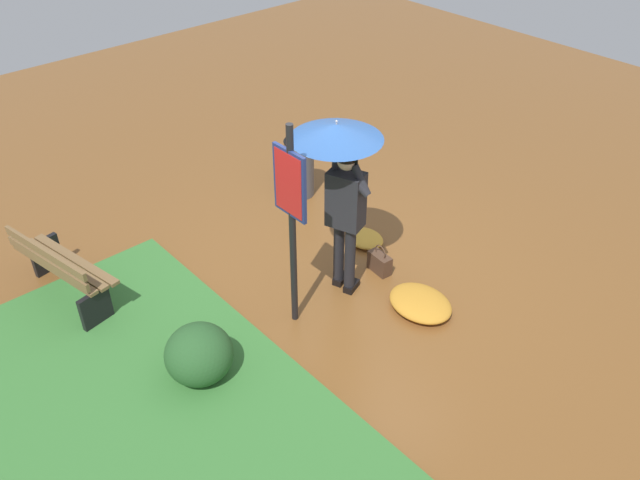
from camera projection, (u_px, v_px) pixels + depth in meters
ground_plane at (345, 277)px, 7.66m from camera, size 18.00×18.00×0.00m
grass_verge at (89, 450)px, 5.69m from camera, size 4.80×4.00×0.05m
person_with_umbrella at (340, 166)px, 6.66m from camera, size 0.96×0.96×2.04m
info_sign_post at (291, 206)px, 6.25m from camera, size 0.44×0.07×2.30m
handbag at (380, 262)px, 7.68m from camera, size 0.31×0.17×0.37m
park_bench at (63, 269)px, 7.13m from camera, size 1.41×0.63×0.75m
trash_bin at (299, 167)px, 8.93m from camera, size 0.42×0.42×0.83m
shrub_cluster at (199, 352)px, 6.29m from camera, size 0.73×0.66×0.59m
leaf_pile_near_person at (365, 238)px, 8.20m from camera, size 0.52×0.41×0.11m
leaf_pile_by_bench at (420, 303)px, 7.17m from camera, size 0.74×0.59×0.16m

